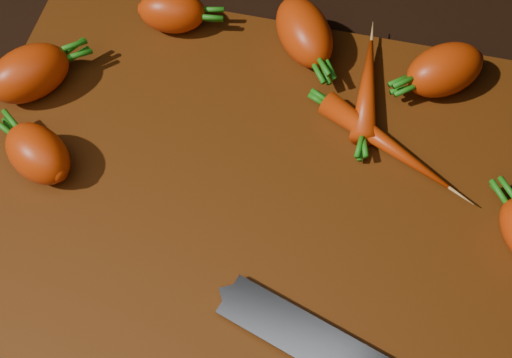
# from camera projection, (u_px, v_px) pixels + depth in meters

# --- Properties ---
(ground) EXTENTS (2.00, 2.00, 0.01)m
(ground) POSITION_uv_depth(u_px,v_px,m) (253.00, 209.00, 0.61)
(ground) COLOR black
(cutting_board) EXTENTS (0.50, 0.40, 0.01)m
(cutting_board) POSITION_uv_depth(u_px,v_px,m) (253.00, 203.00, 0.60)
(cutting_board) COLOR #4E2408
(cutting_board) RESTS_ON ground
(carrot_0) EXTENTS (0.09, 0.09, 0.05)m
(carrot_0) POSITION_uv_depth(u_px,v_px,m) (29.00, 73.00, 0.63)
(carrot_0) COLOR #C6370A
(carrot_0) RESTS_ON cutting_board
(carrot_1) EXTENTS (0.08, 0.07, 0.04)m
(carrot_1) POSITION_uv_depth(u_px,v_px,m) (38.00, 154.00, 0.59)
(carrot_1) COLOR #C6370A
(carrot_1) RESTS_ON cutting_board
(carrot_2) EXTENTS (0.08, 0.09, 0.05)m
(carrot_2) POSITION_uv_depth(u_px,v_px,m) (304.00, 32.00, 0.66)
(carrot_2) COLOR #C6370A
(carrot_2) RESTS_ON cutting_board
(carrot_3) EXTENTS (0.09, 0.08, 0.05)m
(carrot_3) POSITION_uv_depth(u_px,v_px,m) (445.00, 70.00, 0.64)
(carrot_3) COLOR #C6370A
(carrot_3) RESTS_ON cutting_board
(carrot_4) EXTENTS (0.07, 0.05, 0.04)m
(carrot_4) POSITION_uv_depth(u_px,v_px,m) (172.00, 11.00, 0.67)
(carrot_4) COLOR #C6370A
(carrot_4) RESTS_ON cutting_board
(carrot_6) EXTENTS (0.03, 0.11, 0.02)m
(carrot_6) POSITION_uv_depth(u_px,v_px,m) (367.00, 88.00, 0.64)
(carrot_6) COLOR #C6370A
(carrot_6) RESTS_ON cutting_board
(carrot_7) EXTENTS (0.12, 0.08, 0.02)m
(carrot_7) POSITION_uv_depth(u_px,v_px,m) (385.00, 143.00, 0.61)
(carrot_7) COLOR #C6370A
(carrot_7) RESTS_ON cutting_board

